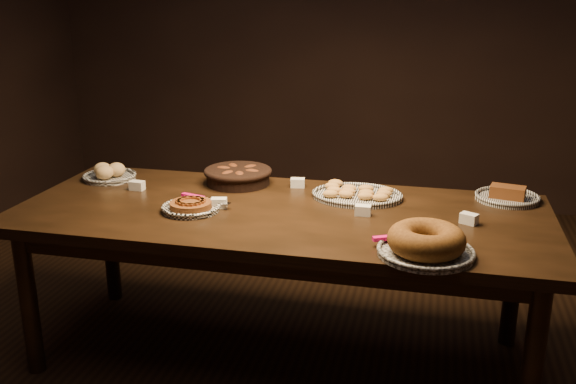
% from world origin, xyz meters
% --- Properties ---
extents(ground, '(5.00, 5.00, 0.00)m').
position_xyz_m(ground, '(0.00, 0.00, 0.00)').
color(ground, black).
rests_on(ground, ground).
extents(buffet_table, '(2.40, 1.00, 0.75)m').
position_xyz_m(buffet_table, '(0.00, 0.00, 0.68)').
color(buffet_table, black).
rests_on(buffet_table, ground).
extents(apple_tart_plate, '(0.30, 0.27, 0.05)m').
position_xyz_m(apple_tart_plate, '(-0.39, -0.11, 0.77)').
color(apple_tart_plate, white).
rests_on(apple_tart_plate, buffet_table).
extents(madeleine_platter, '(0.43, 0.35, 0.05)m').
position_xyz_m(madeleine_platter, '(0.31, 0.25, 0.77)').
color(madeleine_platter, black).
rests_on(madeleine_platter, buffet_table).
extents(bundt_cake_plate, '(0.39, 0.36, 0.11)m').
position_xyz_m(bundt_cake_plate, '(0.65, -0.38, 0.80)').
color(bundt_cake_plate, black).
rests_on(bundt_cake_plate, buffet_table).
extents(croissant_basket, '(0.42, 0.42, 0.09)m').
position_xyz_m(croissant_basket, '(-0.31, 0.34, 0.80)').
color(croissant_basket, black).
rests_on(croissant_basket, buffet_table).
extents(bread_roll_plate, '(0.28, 0.28, 0.09)m').
position_xyz_m(bread_roll_plate, '(-0.99, 0.27, 0.78)').
color(bread_roll_plate, white).
rests_on(bread_roll_plate, buffet_table).
extents(loaf_plate, '(0.30, 0.30, 0.07)m').
position_xyz_m(loaf_plate, '(1.01, 0.38, 0.77)').
color(loaf_plate, black).
rests_on(loaf_plate, buffet_table).
extents(tent_cards, '(1.66, 0.45, 0.04)m').
position_xyz_m(tent_cards, '(0.03, 0.09, 0.77)').
color(tent_cards, white).
rests_on(tent_cards, buffet_table).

